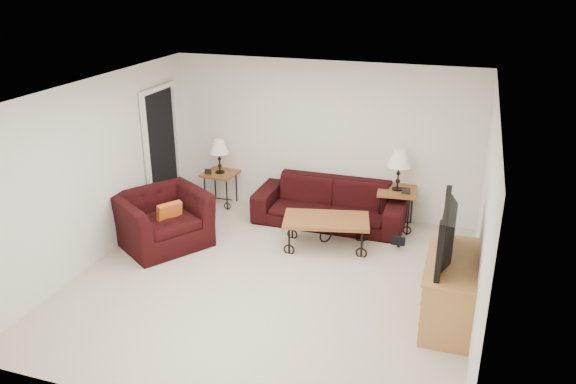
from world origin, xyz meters
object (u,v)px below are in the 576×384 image
object	(u,v)px
side_table_left	(221,188)
coffee_table	(326,233)
sofa	(330,203)
side_table_right	(396,208)
lamp_left	(219,156)
armchair	(163,220)
television	(455,233)
lamp_right	(399,170)
tv_stand	(450,290)
backpack	(399,236)

from	to	relation	value
side_table_left	coffee_table	bearing A→B (deg)	-25.52
sofa	side_table_right	size ratio (longest dim) A/B	3.72
sofa	lamp_left	xyz separation A→B (m)	(-1.97, 0.18, 0.52)
side_table_left	armchair	bearing A→B (deg)	-95.64
sofa	television	xyz separation A→B (m)	(1.95, -2.17, 0.77)
sofa	side_table_left	world-z (taller)	sofa
side_table_right	lamp_right	distance (m)	0.63
coffee_table	tv_stand	bearing A→B (deg)	-36.33
lamp_left	television	distance (m)	4.58
side_table_left	lamp_right	size ratio (longest dim) A/B	0.91
lamp_right	coffee_table	size ratio (longest dim) A/B	0.52
side_table_left	television	xyz separation A→B (m)	(3.92, -2.35, 0.82)
side_table_right	lamp_left	xyz separation A→B (m)	(-2.99, 0.00, 0.55)
tv_stand	television	world-z (taller)	television
coffee_table	tv_stand	world-z (taller)	tv_stand
sofa	side_table_left	bearing A→B (deg)	174.78
lamp_right	backpack	bearing A→B (deg)	-76.81
lamp_left	tv_stand	distance (m)	4.61
lamp_left	television	world-z (taller)	television
side_table_left	armchair	size ratio (longest dim) A/B	0.47
sofa	armchair	world-z (taller)	armchair
side_table_left	coffee_table	distance (m)	2.36
tv_stand	sofa	bearing A→B (deg)	132.29
lamp_left	backpack	distance (m)	3.30
lamp_left	tv_stand	bearing A→B (deg)	-30.79
lamp_left	armchair	world-z (taller)	lamp_left
lamp_right	tv_stand	size ratio (longest dim) A/B	0.49
lamp_left	backpack	bearing A→B (deg)	-12.51
tv_stand	side_table_right	bearing A→B (deg)	112.06
side_table_left	tv_stand	world-z (taller)	tv_stand
side_table_right	tv_stand	size ratio (longest dim) A/B	0.49
side_table_right	armchair	xyz separation A→B (m)	(-3.15, -1.67, 0.08)
lamp_left	backpack	xyz separation A→B (m)	(3.15, -0.70, -0.67)
sofa	coffee_table	distance (m)	0.86
side_table_left	coffee_table	world-z (taller)	side_table_left
lamp_left	lamp_right	bearing A→B (deg)	0.00
armchair	television	bearing A→B (deg)	-65.81
lamp_right	television	xyz separation A→B (m)	(0.93, -2.35, 0.16)
armchair	television	xyz separation A→B (m)	(4.08, -0.68, 0.72)
side_table_right	lamp_left	distance (m)	3.04
armchair	side_table_left	bearing A→B (deg)	28.02
sofa	backpack	xyz separation A→B (m)	(1.18, -0.52, -0.15)
side_table_left	tv_stand	bearing A→B (deg)	-30.79
lamp_left	television	size ratio (longest dim) A/B	0.50
lamp_left	television	xyz separation A→B (m)	(3.92, -2.35, 0.24)
side_table_left	armchair	distance (m)	1.68
sofa	lamp_left	distance (m)	2.05
sofa	television	size ratio (longest dim) A/B	2.03
coffee_table	lamp_right	bearing A→B (deg)	49.91
lamp_left	armchair	bearing A→B (deg)	-95.64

